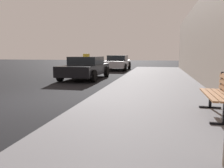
% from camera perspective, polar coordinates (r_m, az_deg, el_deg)
% --- Properties ---
extents(ground_plane, '(80.00, 80.00, 0.00)m').
position_cam_1_polar(ground_plane, '(7.45, -21.78, -4.24)').
color(ground_plane, black).
extents(sidewalk, '(4.00, 32.00, 0.15)m').
position_cam_1_polar(sidewalk, '(6.22, 10.78, -5.42)').
color(sidewalk, slate).
rests_on(sidewalk, ground_plane).
extents(bench, '(0.53, 1.60, 0.89)m').
position_cam_1_polar(bench, '(5.33, 25.87, -1.86)').
color(bench, '#9E6B42').
rests_on(bench, sidewalk).
extents(car_black, '(2.05, 4.42, 1.43)m').
position_cam_1_polar(car_black, '(13.20, -6.65, 4.13)').
color(car_black, black).
rests_on(car_black, ground_plane).
extents(car_silver, '(1.99, 4.14, 1.27)m').
position_cam_1_polar(car_silver, '(19.98, 1.36, 5.41)').
color(car_silver, '#B7B7BF').
rests_on(car_silver, ground_plane).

